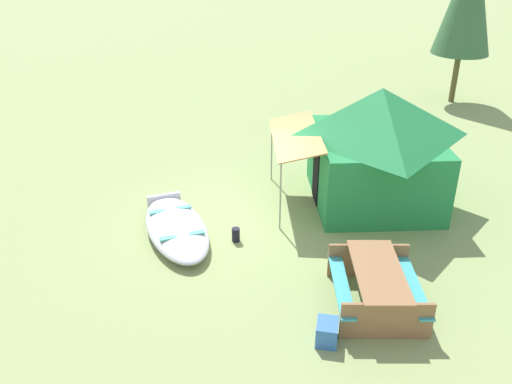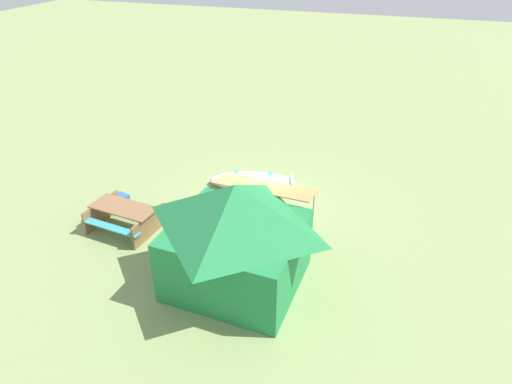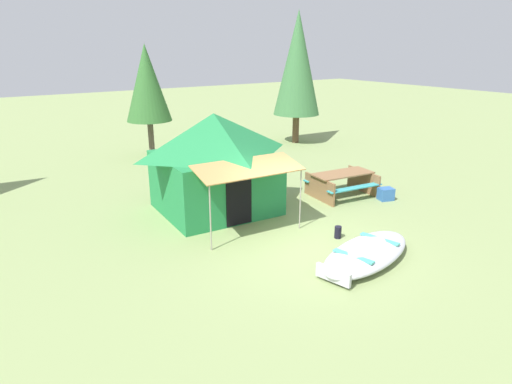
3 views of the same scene
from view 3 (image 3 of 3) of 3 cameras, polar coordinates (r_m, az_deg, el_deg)
ground_plane at (r=10.94m, az=5.84°, el=-6.94°), size 80.00×80.00×0.00m
beached_rowboat at (r=10.38m, az=14.01°, el=-7.66°), size 3.21×1.95×0.39m
canvas_cabin_tent at (r=12.80m, az=-5.30°, el=3.95°), size 3.50×4.18×2.86m
picnic_table at (r=14.54m, az=11.03°, el=1.39°), size 2.13×1.75×0.77m
cooler_box at (r=14.54m, az=16.37°, el=-0.25°), size 0.53×0.47×0.39m
fuel_can at (r=11.45m, az=10.51°, el=-5.11°), size 0.21×0.21×0.31m
pine_tree_back_left at (r=19.39m, az=-13.86°, el=13.42°), size 1.89×1.89×4.73m
pine_tree_far_center at (r=21.99m, az=5.37°, el=16.12°), size 2.24×2.24×6.22m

